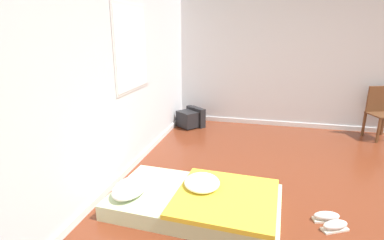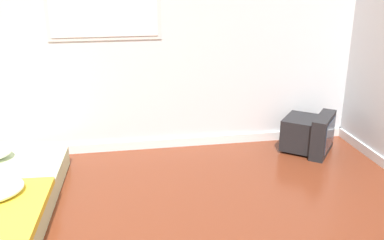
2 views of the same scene
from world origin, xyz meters
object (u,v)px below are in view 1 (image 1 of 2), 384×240
(wooden_chair, at_px, (380,109))
(sneaker_pair, at_px, (331,221))
(mattress_bed, at_px, (195,199))
(crt_tv, at_px, (191,118))

(wooden_chair, height_order, sneaker_pair, wooden_chair)
(mattress_bed, bearing_deg, sneaker_pair, -88.08)
(mattress_bed, distance_m, sneaker_pair, 1.38)
(crt_tv, height_order, sneaker_pair, crt_tv)
(mattress_bed, xyz_separation_m, crt_tv, (2.84, 0.77, 0.06))
(crt_tv, relative_size, wooden_chair, 0.65)
(mattress_bed, bearing_deg, wooden_chair, -41.04)
(wooden_chair, relative_size, sneaker_pair, 2.76)
(mattress_bed, relative_size, crt_tv, 3.05)
(crt_tv, bearing_deg, wooden_chair, -86.20)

